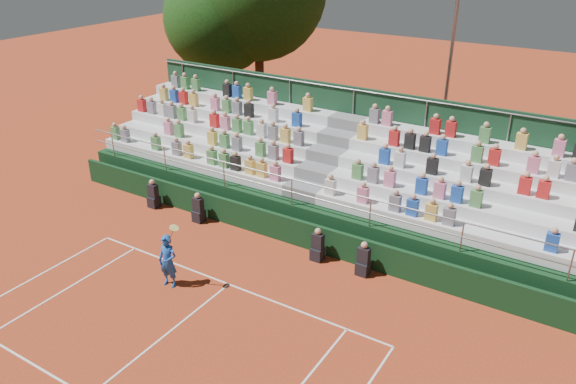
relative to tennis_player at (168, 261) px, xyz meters
The scene contains 7 objects.
ground 2.02m from the tennis_player, 32.95° to the left, with size 90.00×90.00×0.00m, color #A83B1C.
courtside_wall 4.48m from the tennis_player, 69.94° to the left, with size 20.00×0.15×1.00m, color black.
line_officials 3.79m from the tennis_player, 83.48° to the left, with size 9.53×0.40×1.19m.
grandstand 7.59m from the tennis_player, 78.36° to the left, with size 20.00×5.20×4.40m.
tennis_player is the anchor object (origin of this frame).
tree_west 17.57m from the tennis_player, 122.20° to the left, with size 5.98×5.98×8.65m.
floodlight_mast 15.83m from the tennis_player, 76.07° to the left, with size 0.60×0.25×8.75m.
Camera 1 is at (9.31, -11.44, 10.10)m, focal length 35.00 mm.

